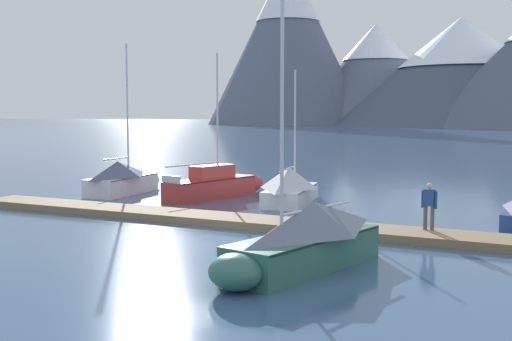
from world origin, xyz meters
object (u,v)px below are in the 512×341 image
sailboat_nearest_berth (123,178)px  sailboat_mid_dock_starboard (303,238)px  sailboat_second_berth (218,185)px  sailboat_mid_dock_port (291,186)px  person_on_dock (429,203)px

sailboat_nearest_berth → sailboat_mid_dock_starboard: (14.74, -12.71, 0.05)m
sailboat_mid_dock_starboard → sailboat_second_berth: bearing=124.7°
sailboat_nearest_berth → sailboat_second_berth: bearing=5.4°
sailboat_second_berth → sailboat_nearest_berth: bearing=-174.6°
sailboat_mid_dock_port → sailboat_mid_dock_starboard: bearing=-69.0°
sailboat_second_berth → sailboat_mid_dock_starboard: sailboat_mid_dock_starboard is taller
sailboat_mid_dock_port → sailboat_mid_dock_starboard: sailboat_mid_dock_starboard is taller
sailboat_nearest_berth → sailboat_second_berth: size_ratio=1.09×
sailboat_second_berth → sailboat_mid_dock_port: size_ratio=1.14×
sailboat_mid_dock_starboard → person_on_dock: bearing=66.5°
sailboat_second_berth → sailboat_mid_dock_starboard: bearing=-55.3°
sailboat_mid_dock_starboard → person_on_dock: 6.69m
person_on_dock → sailboat_nearest_berth: bearing=159.3°
sailboat_second_berth → sailboat_mid_dock_port: sailboat_second_berth is taller
sailboat_second_berth → person_on_dock: bearing=-31.0°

